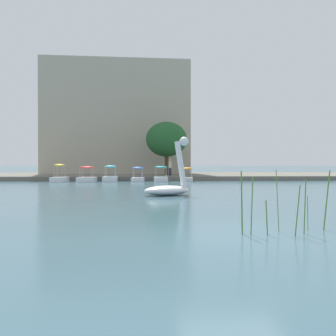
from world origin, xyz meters
name	(u,v)px	position (x,y,z in m)	size (l,w,h in m)	color
ground_plane	(233,235)	(0.00, 0.00, 0.00)	(562.46, 562.46, 0.00)	#385966
shore_bank_far	(165,176)	(0.00, 37.62, 0.22)	(131.77, 18.07, 0.43)	#6B665B
swan_boat	(170,184)	(-0.88, 11.49, 0.59)	(2.80, 2.07, 3.13)	white
pedal_boat_orange	(187,177)	(1.58, 27.01, 0.44)	(1.29, 1.85, 1.33)	white
pedal_boat_teal	(161,177)	(-0.85, 26.88, 0.45)	(1.32, 2.05, 1.46)	white
pedal_boat_blue	(138,177)	(-2.98, 26.92, 0.42)	(1.22, 1.91, 1.39)	white
pedal_boat_cyan	(110,177)	(-5.52, 27.11, 0.44)	(1.29, 2.32, 1.52)	white
pedal_boat_red	(87,177)	(-7.63, 26.77, 0.43)	(1.64, 2.34, 1.44)	white
pedal_boat_yellow	(60,177)	(-10.07, 26.70, 0.42)	(1.35, 2.26, 1.65)	white
tree_broadleaf_left	(167,139)	(-0.03, 33.22, 4.31)	(6.31, 6.41, 5.79)	#4C3823
person_on_path	(170,166)	(0.22, 30.78, 1.38)	(0.30, 0.30, 1.74)	#23283D
parked_van	(149,165)	(-1.90, 40.60, 1.48)	(4.96, 2.62, 1.93)	silver
apartment_block	(117,120)	(-6.06, 41.16, 7.30)	(17.76, 8.70, 13.74)	#B2A893
reed_clump_foreground	(290,206)	(1.39, 0.08, 0.66)	(2.41, 1.16, 1.54)	#4C7F33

